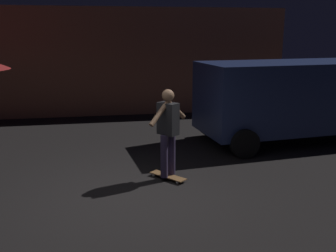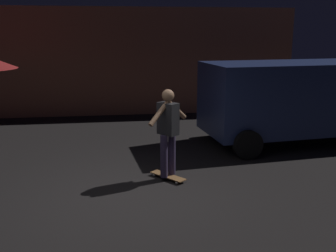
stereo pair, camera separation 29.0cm
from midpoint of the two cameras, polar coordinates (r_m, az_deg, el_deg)
name	(u,v)px [view 1 (the left image)]	position (r m, az deg, el deg)	size (l,w,h in m)	color
ground_plane	(130,196)	(6.90, -6.83, -10.13)	(28.00, 28.00, 0.00)	black
low_building	(96,59)	(15.04, -11.04, 9.58)	(12.98, 3.83, 3.54)	#B76B4C
parked_van	(291,96)	(10.40, 16.65, 4.16)	(4.78, 2.63, 2.03)	navy
skateboard_ridden	(168,176)	(7.59, -1.10, -7.32)	(0.65, 0.73, 0.07)	olive
skater	(168,127)	(7.30, -1.14, -0.11)	(0.82, 0.69, 1.67)	#382D4C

